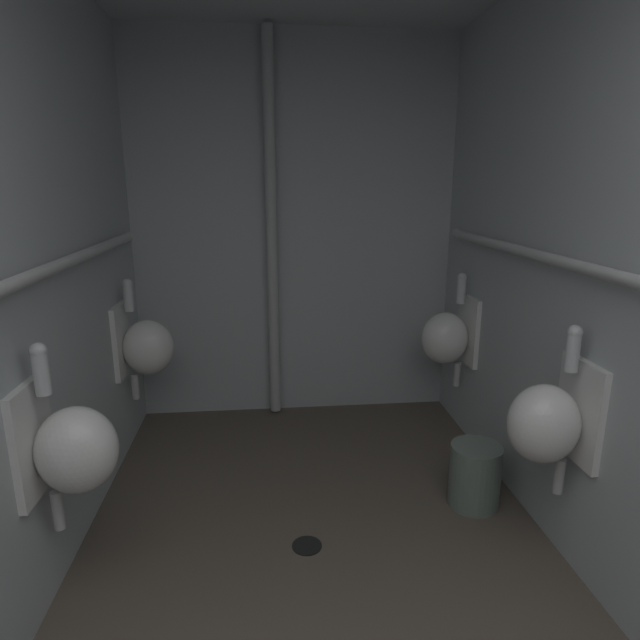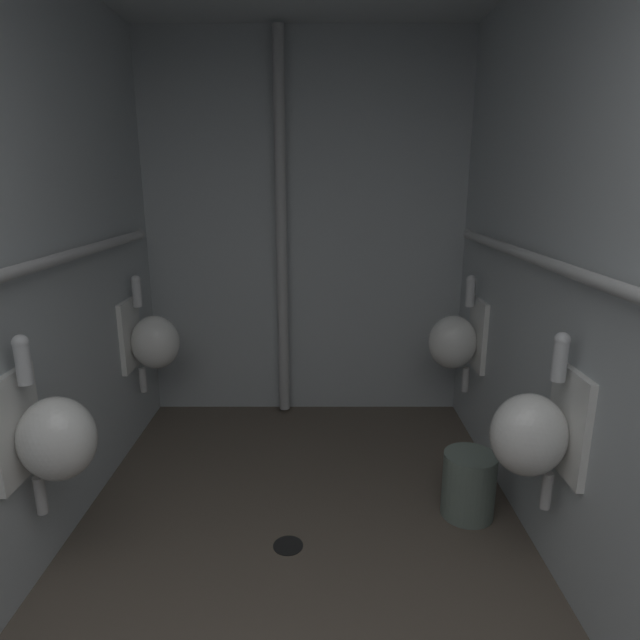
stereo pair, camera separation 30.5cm
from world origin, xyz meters
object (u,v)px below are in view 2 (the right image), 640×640
urinal_left_mid (52,436)px  urinal_right_mid (535,432)px  waste_bin (469,485)px  urinal_left_far (152,340)px  standpipe_back_wall (282,233)px  urinal_right_far (456,340)px  floor_drain (288,545)px

urinal_left_mid → urinal_right_mid: same height
waste_bin → urinal_left_mid: bearing=-165.3°
urinal_left_far → standpipe_back_wall: (0.79, 0.43, 0.62)m
urinal_left_mid → waste_bin: bearing=14.7°
waste_bin → urinal_left_far: bearing=155.8°
urinal_right_mid → waste_bin: 0.68m
urinal_left_far → waste_bin: urinal_left_far is taller
waste_bin → urinal_right_far: bearing=82.6°
standpipe_back_wall → waste_bin: standpipe_back_wall is taller
urinal_left_mid → urinal_right_far: 2.30m
urinal_left_mid → urinal_right_far: same height
urinal_left_mid → standpipe_back_wall: size_ratio=0.30×
urinal_left_mid → urinal_left_far: (0.00, 1.28, 0.00)m
urinal_right_far → urinal_right_mid: bearing=-90.0°
urinal_right_mid → urinal_right_far: (0.00, 1.25, 0.00)m
urinal_left_far → floor_drain: (0.90, -1.06, -0.67)m
urinal_left_mid → urinal_left_far: same height
standpipe_back_wall → floor_drain: (0.11, -1.49, -1.30)m
standpipe_back_wall → waste_bin: (1.01, -1.24, -1.13)m
standpipe_back_wall → floor_drain: size_ratio=18.20×
urinal_left_far → urinal_right_far: (1.90, 0.00, 0.00)m
urinal_right_far → waste_bin: bearing=-97.4°
standpipe_back_wall → floor_drain: 1.98m
urinal_left_mid → standpipe_back_wall: (0.79, 1.72, 0.62)m
floor_drain → urinal_left_far: bearing=130.5°
urinal_right_mid → waste_bin: size_ratio=2.27×
urinal_right_mid → floor_drain: (-1.00, 0.19, -0.67)m
urinal_left_mid → waste_bin: (1.80, 0.47, -0.51)m
urinal_right_mid → waste_bin: urinal_right_mid is taller
urinal_left_far → urinal_right_far: bearing=0.1°
standpipe_back_wall → urinal_right_far: bearing=-21.2°
urinal_right_far → floor_drain: bearing=-133.3°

